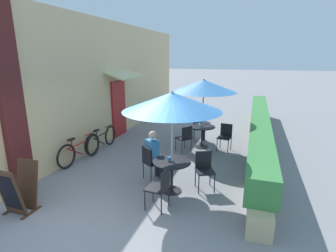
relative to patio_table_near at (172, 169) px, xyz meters
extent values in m
plane|color=gray|center=(-0.87, -1.61, -0.55)|extent=(120.00, 120.00, 0.00)
cube|color=#D6B784|center=(-3.42, 4.17, 1.55)|extent=(0.24, 11.57, 4.20)
cube|color=#4C1919|center=(-3.24, -1.01, 1.55)|extent=(0.12, 0.56, 4.20)
cube|color=maroon|center=(-3.26, 3.59, 0.50)|extent=(0.08, 0.96, 2.10)
cube|color=beige|center=(-2.95, 3.59, 1.80)|extent=(0.78, 1.80, 0.30)
cube|color=tan|center=(1.88, 4.07, -0.33)|extent=(0.44, 10.57, 0.45)
cube|color=#387A3D|center=(1.88, 4.07, 0.18)|extent=(0.60, 10.04, 0.56)
cylinder|color=black|center=(0.00, 0.00, -0.54)|extent=(0.44, 0.44, 0.02)
cylinder|color=black|center=(0.00, 0.00, -0.19)|extent=(0.06, 0.06, 0.71)
cylinder|color=black|center=(0.00, 0.00, 0.17)|extent=(0.85, 0.85, 0.02)
cylinder|color=#B7B7BC|center=(0.00, 0.00, 0.55)|extent=(0.04, 0.04, 2.22)
cone|color=#387ABC|center=(0.00, 0.00, 1.52)|extent=(2.11, 2.11, 0.39)
sphere|color=#B7B7BC|center=(0.00, 0.00, 1.72)|extent=(0.07, 0.07, 0.07)
cube|color=black|center=(0.70, 0.32, -0.10)|extent=(0.53, 0.53, 0.04)
cube|color=black|center=(0.62, 0.49, 0.11)|extent=(0.36, 0.19, 0.42)
cylinder|color=black|center=(0.61, 0.08, -0.33)|extent=(0.02, 0.02, 0.45)
cylinder|color=black|center=(0.93, 0.23, -0.33)|extent=(0.02, 0.02, 0.45)
cylinder|color=black|center=(0.46, 0.41, -0.33)|extent=(0.02, 0.02, 0.45)
cylinder|color=black|center=(0.78, 0.56, -0.33)|extent=(0.02, 0.02, 0.45)
cube|color=black|center=(-0.62, 0.44, -0.10)|extent=(0.56, 0.56, 0.04)
cube|color=black|center=(-0.73, 0.29, 0.11)|extent=(0.33, 0.24, 0.42)
cylinder|color=black|center=(-0.37, 0.49, -0.33)|extent=(0.02, 0.02, 0.45)
cylinder|color=black|center=(-0.67, 0.69, -0.33)|extent=(0.02, 0.02, 0.45)
cylinder|color=black|center=(-0.58, 0.19, -0.33)|extent=(0.02, 0.02, 0.45)
cylinder|color=black|center=(-0.88, 0.40, -0.33)|extent=(0.02, 0.02, 0.45)
cylinder|color=#23232D|center=(-0.46, 0.54, -0.32)|extent=(0.11, 0.11, 0.47)
cylinder|color=#23232D|center=(-0.59, 0.64, -0.32)|extent=(0.11, 0.11, 0.47)
cube|color=#23232D|center=(-0.57, 0.52, -0.02)|extent=(0.45, 0.47, 0.12)
cube|color=teal|center=(-0.64, 0.43, 0.23)|extent=(0.40, 0.38, 0.50)
sphere|color=beige|center=(-0.62, 0.44, 0.60)|extent=(0.20, 0.20, 0.20)
cube|color=black|center=(-0.07, -0.76, -0.10)|extent=(0.44, 0.44, 0.04)
cube|color=black|center=(0.11, -0.78, 0.11)|extent=(0.07, 0.38, 0.42)
cylinder|color=black|center=(-0.23, -0.57, -0.33)|extent=(0.02, 0.02, 0.45)
cylinder|color=black|center=(-0.27, -0.92, -0.33)|extent=(0.02, 0.02, 0.45)
cylinder|color=black|center=(0.12, -0.60, -0.33)|extent=(0.02, 0.02, 0.45)
cylinder|color=black|center=(0.09, -0.96, -0.33)|extent=(0.02, 0.02, 0.45)
cylinder|color=teal|center=(-0.06, 0.00, 0.22)|extent=(0.07, 0.07, 0.09)
cylinder|color=black|center=(0.07, 3.17, -0.54)|extent=(0.44, 0.44, 0.02)
cylinder|color=black|center=(0.07, 3.17, -0.19)|extent=(0.06, 0.06, 0.71)
cylinder|color=black|center=(0.07, 3.17, 0.17)|extent=(0.85, 0.85, 0.02)
cylinder|color=#B7B7BC|center=(0.07, 3.17, 0.55)|extent=(0.04, 0.04, 2.22)
cone|color=#387ABC|center=(0.07, 3.17, 1.52)|extent=(2.11, 2.11, 0.39)
sphere|color=#B7B7BC|center=(0.07, 3.17, 1.72)|extent=(0.07, 0.07, 0.07)
cube|color=black|center=(-0.20, 3.89, -0.10)|extent=(0.51, 0.51, 0.04)
cube|color=black|center=(-0.37, 3.83, 0.11)|extent=(0.16, 0.37, 0.42)
cylinder|color=black|center=(0.03, 3.79, -0.33)|extent=(0.02, 0.02, 0.45)
cylinder|color=black|center=(-0.09, 4.12, -0.33)|extent=(0.02, 0.02, 0.45)
cylinder|color=black|center=(-0.31, 3.66, -0.33)|extent=(0.02, 0.02, 0.45)
cylinder|color=black|center=(-0.43, 4.00, -0.33)|extent=(0.02, 0.02, 0.45)
cylinder|color=#23232D|center=(0.00, 3.88, -0.32)|extent=(0.11, 0.11, 0.47)
cylinder|color=#23232D|center=(-0.06, 4.03, -0.32)|extent=(0.11, 0.11, 0.47)
cube|color=#23232D|center=(-0.12, 3.92, -0.02)|extent=(0.44, 0.41, 0.12)
cube|color=teal|center=(-0.22, 3.88, 0.23)|extent=(0.32, 0.40, 0.50)
sphere|color=beige|center=(-0.20, 3.89, 0.60)|extent=(0.20, 0.20, 0.20)
cube|color=black|center=(-0.42, 2.58, -0.10)|extent=(0.56, 0.56, 0.04)
cube|color=black|center=(-0.28, 2.47, 0.11)|extent=(0.27, 0.31, 0.42)
cylinder|color=black|center=(-0.44, 2.84, -0.33)|extent=(0.02, 0.02, 0.45)
cylinder|color=black|center=(-0.67, 2.56, -0.33)|extent=(0.02, 0.02, 0.45)
cylinder|color=black|center=(-0.17, 2.61, -0.33)|extent=(0.02, 0.02, 0.45)
cylinder|color=black|center=(-0.40, 2.33, -0.33)|extent=(0.02, 0.02, 0.45)
cube|color=black|center=(0.82, 3.05, -0.10)|extent=(0.46, 0.46, 0.04)
cube|color=black|center=(0.85, 3.23, 0.11)|extent=(0.38, 0.09, 0.42)
cylinder|color=black|center=(0.62, 2.90, -0.33)|extent=(0.02, 0.02, 0.45)
cylinder|color=black|center=(0.97, 2.84, -0.33)|extent=(0.02, 0.02, 0.45)
cylinder|color=black|center=(0.68, 3.25, -0.33)|extent=(0.02, 0.02, 0.45)
cylinder|color=black|center=(1.03, 3.19, -0.33)|extent=(0.02, 0.02, 0.45)
cylinder|color=white|center=(-0.02, 3.13, 0.22)|extent=(0.07, 0.07, 0.09)
torus|color=black|center=(-3.02, 1.39, -0.21)|extent=(0.12, 0.69, 0.69)
torus|color=black|center=(-3.11, 0.30, -0.21)|extent=(0.12, 0.69, 0.69)
cylinder|color=#B21E1E|center=(-3.07, 0.84, -0.02)|extent=(0.11, 0.85, 0.04)
cylinder|color=#B21E1E|center=(-3.08, 0.65, -0.19)|extent=(0.09, 0.62, 0.41)
cylinder|color=#B21E1E|center=(-3.09, 0.55, 0.08)|extent=(0.04, 0.04, 0.24)
cube|color=black|center=(-3.09, 0.55, 0.21)|extent=(0.12, 0.23, 0.05)
cylinder|color=#B21E1E|center=(-3.03, 1.34, 0.15)|extent=(0.07, 0.46, 0.03)
torus|color=black|center=(-3.00, 2.44, -0.22)|extent=(0.08, 0.68, 0.67)
torus|color=black|center=(-2.97, 1.36, -0.22)|extent=(0.08, 0.68, 0.67)
cylinder|color=black|center=(-2.99, 1.90, -0.03)|extent=(0.06, 0.85, 0.04)
cylinder|color=black|center=(-2.98, 1.71, -0.20)|extent=(0.06, 0.62, 0.41)
cylinder|color=black|center=(-2.98, 1.60, 0.07)|extent=(0.04, 0.04, 0.24)
cube|color=black|center=(-2.98, 1.60, 0.19)|extent=(0.11, 0.22, 0.05)
cylinder|color=black|center=(-3.00, 2.40, 0.14)|extent=(0.04, 0.46, 0.03)
cube|color=#422819|center=(-2.59, -1.50, -0.05)|extent=(0.51, 0.24, 0.99)
cube|color=black|center=(-2.59, -1.48, -0.03)|extent=(0.41, 0.16, 0.75)
cube|color=#422819|center=(-2.60, -1.90, -0.05)|extent=(0.51, 0.24, 0.99)
cube|color=black|center=(-2.60, -1.92, -0.03)|extent=(0.41, 0.16, 0.75)
cube|color=#422819|center=(-2.36, -1.70, -0.54)|extent=(0.06, 0.48, 0.02)
cube|color=#422819|center=(-2.83, -1.70, -0.54)|extent=(0.06, 0.48, 0.02)
camera|label=1|loc=(1.61, -5.17, 2.43)|focal=28.00mm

